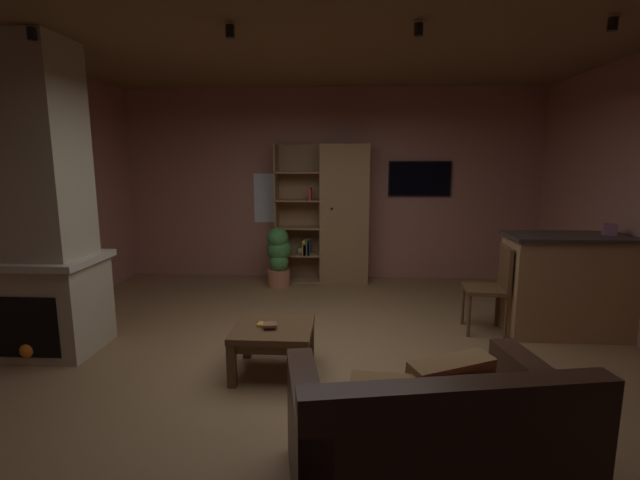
{
  "coord_description": "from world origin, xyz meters",
  "views": [
    {
      "loc": [
        0.25,
        -3.83,
        1.8
      ],
      "look_at": [
        0.0,
        0.4,
        1.05
      ],
      "focal_mm": 25.63,
      "sensor_mm": 36.0,
      "label": 1
    }
  ],
  "objects": [
    {
      "name": "track_light_spot_1",
      "position": [
        -0.66,
        -0.15,
        2.77
      ],
      "size": [
        0.07,
        0.07,
        0.09
      ],
      "primitive_type": "cylinder",
      "color": "black"
    },
    {
      "name": "window_pane_back",
      "position": [
        -0.82,
        3.08,
        1.22
      ],
      "size": [
        0.7,
        0.01,
        0.74
      ],
      "primitive_type": "cube",
      "color": "white"
    },
    {
      "name": "table_book_1",
      "position": [
        -0.38,
        -0.25,
        0.45
      ],
      "size": [
        0.13,
        0.12,
        0.02
      ],
      "primitive_type": "cube",
      "rotation": [
        0.0,
        0.0,
        0.14
      ],
      "color": "brown",
      "rests_on": "coffee_table"
    },
    {
      "name": "table_book_0",
      "position": [
        -0.43,
        -0.19,
        0.42
      ],
      "size": [
        0.13,
        0.1,
        0.02
      ],
      "primitive_type": "cube",
      "rotation": [
        0.0,
        0.0,
        -0.1
      ],
      "color": "gold",
      "rests_on": "coffee_table"
    },
    {
      "name": "wall_mounted_tv",
      "position": [
        1.32,
        3.05,
        1.52
      ],
      "size": [
        0.91,
        0.06,
        0.51
      ],
      "color": "black"
    },
    {
      "name": "kitchen_bar_counter",
      "position": [
        2.65,
        0.86,
        0.53
      ],
      "size": [
        1.52,
        0.61,
        1.05
      ],
      "color": "#997047",
      "rests_on": "ground"
    },
    {
      "name": "wall_back",
      "position": [
        0.0,
        3.12,
        1.42
      ],
      "size": [
        6.32,
        0.06,
        2.84
      ],
      "primitive_type": "cube",
      "color": "#AD7060",
      "rests_on": "ground"
    },
    {
      "name": "bookshelf_cabinet",
      "position": [
        0.12,
        2.84,
        0.99
      ],
      "size": [
        1.36,
        0.41,
        2.02
      ],
      "color": "#997047",
      "rests_on": "ground"
    },
    {
      "name": "potted_floor_plant",
      "position": [
        -0.71,
        2.49,
        0.45
      ],
      "size": [
        0.35,
        0.36,
        0.86
      ],
      "color": "#B77051",
      "rests_on": "ground"
    },
    {
      "name": "ceiling",
      "position": [
        0.0,
        0.0,
        2.85
      ],
      "size": [
        6.2,
        6.17,
        0.02
      ],
      "primitive_type": "cube",
      "color": "brown"
    },
    {
      "name": "floor",
      "position": [
        0.0,
        0.0,
        -0.01
      ],
      "size": [
        6.2,
        6.17,
        0.02
      ],
      "primitive_type": "cube",
      "color": "olive",
      "rests_on": "ground"
    },
    {
      "name": "stone_fireplace",
      "position": [
        -2.55,
        0.15,
        1.28
      ],
      "size": [
        0.97,
        0.8,
        2.84
      ],
      "color": "#BCAD8E",
      "rests_on": "ground"
    },
    {
      "name": "tissue_box",
      "position": [
        2.89,
        0.87,
        1.1
      ],
      "size": [
        0.15,
        0.15,
        0.11
      ],
      "primitive_type": "cube",
      "rotation": [
        0.0,
        0.0,
        -0.34
      ],
      "color": "#995972",
      "rests_on": "kitchen_bar_counter"
    },
    {
      "name": "track_light_spot_0",
      "position": [
        -2.22,
        -0.18,
        2.77
      ],
      "size": [
        0.07,
        0.07,
        0.09
      ],
      "primitive_type": "cylinder",
      "color": "black"
    },
    {
      "name": "leather_couch",
      "position": [
        0.7,
        -1.62,
        0.31
      ],
      "size": [
        1.58,
        1.16,
        0.84
      ],
      "color": "#382116",
      "rests_on": "ground"
    },
    {
      "name": "dining_chair",
      "position": [
        1.78,
        0.87,
        0.53
      ],
      "size": [
        0.45,
        0.45,
        0.92
      ],
      "color": "brown",
      "rests_on": "ground"
    },
    {
      "name": "track_light_spot_3",
      "position": [
        2.17,
        -0.17,
        2.77
      ],
      "size": [
        0.07,
        0.07,
        0.09
      ],
      "primitive_type": "cylinder",
      "color": "black"
    },
    {
      "name": "track_light_spot_2",
      "position": [
        0.78,
        -0.11,
        2.77
      ],
      "size": [
        0.07,
        0.07,
        0.09
      ],
      "primitive_type": "cylinder",
      "color": "black"
    },
    {
      "name": "coffee_table",
      "position": [
        -0.36,
        -0.19,
        0.33
      ],
      "size": [
        0.66,
        0.64,
        0.41
      ],
      "color": "brown",
      "rests_on": "ground"
    }
  ]
}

